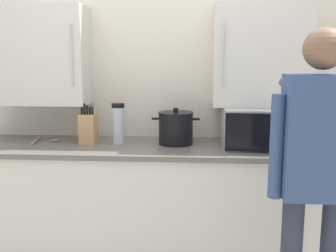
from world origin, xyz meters
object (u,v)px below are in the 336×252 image
thermos_flask (118,123)px  wooden_spoon (46,140)px  microwave_oven (261,127)px  stock_pot (176,128)px  knife_block (89,128)px  person_figure (315,166)px

thermos_flask → wooden_spoon: bearing=177.5°
microwave_oven → stock_pot: bearing=177.7°
microwave_oven → thermos_flask: bearing=179.5°
knife_block → thermos_flask: (0.22, 0.00, 0.04)m
wooden_spoon → thermos_flask: thermos_flask is taller
wooden_spoon → stock_pot: size_ratio=0.65×
knife_block → wooden_spoon: knife_block is taller
knife_block → stock_pot: (0.63, 0.02, 0.01)m
microwave_oven → knife_block: 1.23m
microwave_oven → person_figure: bearing=-80.3°
person_figure → stock_pot: bearing=131.5°
knife_block → stock_pot: size_ratio=0.85×
knife_block → person_figure: bearing=-30.8°
wooden_spoon → person_figure: (1.71, -0.84, 0.07)m
wooden_spoon → thermos_flask: bearing=-2.5°
thermos_flask → stock_pot: bearing=1.9°
stock_pot → thermos_flask: thermos_flask is taller
knife_block → microwave_oven: bearing=-0.3°
stock_pot → person_figure: bearing=-48.5°
thermos_flask → person_figure: bearing=-35.5°
wooden_spoon → stock_pot: stock_pot is taller
wooden_spoon → person_figure: 1.90m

